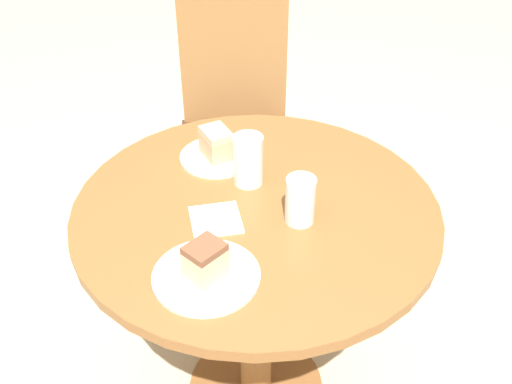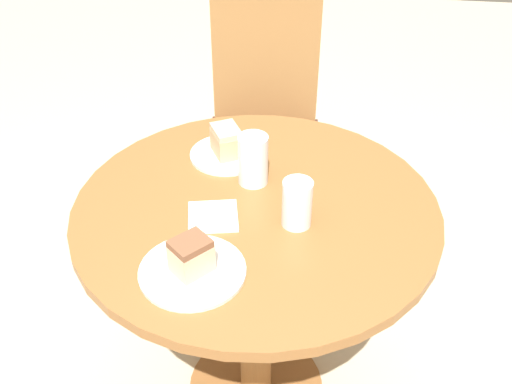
% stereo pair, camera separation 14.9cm
% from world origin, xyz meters
% --- Properties ---
extents(table, '(0.93, 0.93, 0.77)m').
position_xyz_m(table, '(0.00, 0.00, 0.59)').
color(table, brown).
rests_on(table, ground_plane).
extents(chair, '(0.48, 0.45, 0.96)m').
position_xyz_m(chair, '(-0.09, 0.89, 0.49)').
color(chair, olive).
rests_on(chair, ground_plane).
extents(plate_near, '(0.21, 0.21, 0.01)m').
position_xyz_m(plate_near, '(-0.11, 0.21, 0.77)').
color(plate_near, silver).
rests_on(plate_near, table).
extents(plate_far, '(0.24, 0.24, 0.01)m').
position_xyz_m(plate_far, '(-0.11, -0.26, 0.77)').
color(plate_far, silver).
rests_on(plate_far, table).
extents(cake_slice_near, '(0.11, 0.12, 0.08)m').
position_xyz_m(cake_slice_near, '(-0.11, 0.21, 0.82)').
color(cake_slice_near, tan).
rests_on(cake_slice_near, plate_near).
extents(cake_slice_far, '(0.10, 0.11, 0.08)m').
position_xyz_m(cake_slice_far, '(-0.11, -0.26, 0.82)').
color(cake_slice_far, beige).
rests_on(cake_slice_far, plate_far).
extents(glass_lemonade, '(0.08, 0.08, 0.14)m').
position_xyz_m(glass_lemonade, '(-0.02, 0.10, 0.83)').
color(glass_lemonade, silver).
rests_on(glass_lemonade, table).
extents(glass_water, '(0.07, 0.07, 0.12)m').
position_xyz_m(glass_water, '(0.11, -0.06, 0.82)').
color(glass_water, silver).
rests_on(glass_water, table).
extents(napkin_stack, '(0.14, 0.14, 0.01)m').
position_xyz_m(napkin_stack, '(-0.10, -0.07, 0.77)').
color(napkin_stack, white).
rests_on(napkin_stack, table).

